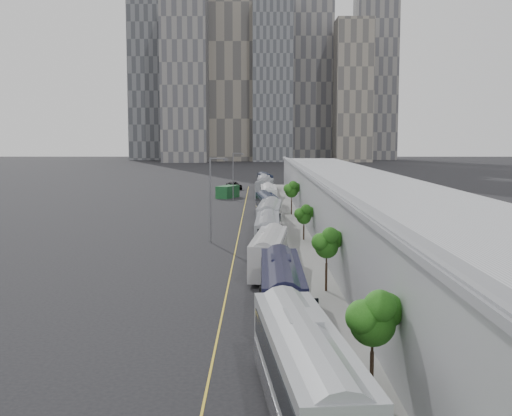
{
  "coord_description": "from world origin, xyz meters",
  "views": [
    {
      "loc": [
        0.86,
        -18.42,
        11.39
      ],
      "look_at": [
        0.57,
        59.36,
        3.0
      ],
      "focal_mm": 45.0,
      "sensor_mm": 36.0,
      "label": 1
    }
  ],
  "objects_px": {
    "bus_4": "(270,219)",
    "bus_8": "(264,185)",
    "bus_7": "(265,190)",
    "bus_0": "(305,383)",
    "bus_6": "(269,198)",
    "bus_5": "(267,207)",
    "shipping_container": "(228,192)",
    "street_lamp_near": "(212,194)",
    "bus_1": "(282,294)",
    "bus_9": "(265,182)",
    "bus_3": "(268,235)",
    "bus_2": "(269,256)",
    "street_lamp_far": "(234,173)",
    "suv": "(234,186)"
  },
  "relations": [
    {
      "from": "street_lamp_far",
      "to": "suv",
      "type": "height_order",
      "value": "street_lamp_far"
    },
    {
      "from": "bus_3",
      "to": "bus_5",
      "type": "height_order",
      "value": "bus_3"
    },
    {
      "from": "bus_3",
      "to": "bus_8",
      "type": "height_order",
      "value": "bus_8"
    },
    {
      "from": "bus_6",
      "to": "bus_2",
      "type": "bearing_deg",
      "value": -90.97
    },
    {
      "from": "bus_1",
      "to": "bus_4",
      "type": "relative_size",
      "value": 0.98
    },
    {
      "from": "bus_6",
      "to": "bus_7",
      "type": "relative_size",
      "value": 0.96
    },
    {
      "from": "shipping_container",
      "to": "suv",
      "type": "xyz_separation_m",
      "value": [
        0.47,
        20.56,
        -0.31
      ]
    },
    {
      "from": "bus_1",
      "to": "suv",
      "type": "xyz_separation_m",
      "value": [
        -6.99,
        104.82,
        -0.71
      ]
    },
    {
      "from": "bus_0",
      "to": "bus_2",
      "type": "height_order",
      "value": "bus_0"
    },
    {
      "from": "street_lamp_near",
      "to": "bus_9",
      "type": "bearing_deg",
      "value": 85.24
    },
    {
      "from": "bus_9",
      "to": "bus_8",
      "type": "bearing_deg",
      "value": -97.31
    },
    {
      "from": "bus_0",
      "to": "suv",
      "type": "distance_m",
      "value": 120.31
    },
    {
      "from": "bus_8",
      "to": "street_lamp_far",
      "type": "height_order",
      "value": "street_lamp_far"
    },
    {
      "from": "bus_9",
      "to": "street_lamp_far",
      "type": "xyz_separation_m",
      "value": [
        -6.02,
        -30.18,
        3.61
      ]
    },
    {
      "from": "bus_4",
      "to": "street_lamp_far",
      "type": "bearing_deg",
      "value": 102.09
    },
    {
      "from": "bus_1",
      "to": "bus_3",
      "type": "xyz_separation_m",
      "value": [
        -0.51,
        26.12,
        -0.09
      ]
    },
    {
      "from": "bus_4",
      "to": "bus_8",
      "type": "xyz_separation_m",
      "value": [
        -0.26,
        57.57,
        -0.04
      ]
    },
    {
      "from": "bus_5",
      "to": "street_lamp_far",
      "type": "relative_size",
      "value": 1.38
    },
    {
      "from": "bus_2",
      "to": "bus_5",
      "type": "relative_size",
      "value": 1.0
    },
    {
      "from": "street_lamp_far",
      "to": "bus_8",
      "type": "bearing_deg",
      "value": 71.53
    },
    {
      "from": "bus_1",
      "to": "bus_0",
      "type": "bearing_deg",
      "value": -88.27
    },
    {
      "from": "bus_4",
      "to": "bus_5",
      "type": "xyz_separation_m",
      "value": [
        -0.12,
        14.44,
        -0.11
      ]
    },
    {
      "from": "bus_4",
      "to": "bus_1",
      "type": "bearing_deg",
      "value": -86.16
    },
    {
      "from": "bus_2",
      "to": "bus_8",
      "type": "xyz_separation_m",
      "value": [
        0.23,
        82.13,
        0.07
      ]
    },
    {
      "from": "bus_4",
      "to": "suv",
      "type": "height_order",
      "value": "bus_4"
    },
    {
      "from": "bus_0",
      "to": "street_lamp_near",
      "type": "xyz_separation_m",
      "value": [
        -6.96,
        45.42,
        3.67
      ]
    },
    {
      "from": "bus_2",
      "to": "street_lamp_far",
      "type": "bearing_deg",
      "value": 100.48
    },
    {
      "from": "bus_5",
      "to": "shipping_container",
      "type": "xyz_separation_m",
      "value": [
        -7.29,
        31.24,
        -0.3
      ]
    },
    {
      "from": "shipping_container",
      "to": "bus_6",
      "type": "bearing_deg",
      "value": -42.72
    },
    {
      "from": "bus_1",
      "to": "shipping_container",
      "type": "height_order",
      "value": "bus_1"
    },
    {
      "from": "bus_5",
      "to": "bus_0",
      "type": "bearing_deg",
      "value": -94.68
    },
    {
      "from": "bus_8",
      "to": "street_lamp_near",
      "type": "height_order",
      "value": "street_lamp_near"
    },
    {
      "from": "bus_7",
      "to": "bus_8",
      "type": "height_order",
      "value": "bus_7"
    },
    {
      "from": "bus_7",
      "to": "bus_9",
      "type": "height_order",
      "value": "bus_7"
    },
    {
      "from": "bus_7",
      "to": "bus_0",
      "type": "bearing_deg",
      "value": -84.3
    },
    {
      "from": "street_lamp_near",
      "to": "bus_8",
      "type": "bearing_deg",
      "value": 84.59
    },
    {
      "from": "bus_0",
      "to": "bus_6",
      "type": "height_order",
      "value": "bus_0"
    },
    {
      "from": "bus_3",
      "to": "shipping_container",
      "type": "xyz_separation_m",
      "value": [
        -6.94,
        58.15,
        -0.31
      ]
    },
    {
      "from": "bus_2",
      "to": "shipping_container",
      "type": "distance_m",
      "value": 70.59
    },
    {
      "from": "bus_1",
      "to": "street_lamp_far",
      "type": "height_order",
      "value": "street_lamp_far"
    },
    {
      "from": "bus_0",
      "to": "bus_6",
      "type": "distance_m",
      "value": 82.6
    },
    {
      "from": "bus_6",
      "to": "bus_8",
      "type": "distance_m",
      "value": 28.81
    },
    {
      "from": "bus_2",
      "to": "suv",
      "type": "height_order",
      "value": "bus_2"
    },
    {
      "from": "shipping_container",
      "to": "bus_7",
      "type": "bearing_deg",
      "value": 15.71
    },
    {
      "from": "bus_7",
      "to": "street_lamp_near",
      "type": "bearing_deg",
      "value": -91.44
    },
    {
      "from": "bus_3",
      "to": "bus_4",
      "type": "height_order",
      "value": "bus_4"
    },
    {
      "from": "bus_1",
      "to": "street_lamp_near",
      "type": "xyz_separation_m",
      "value": [
        -6.57,
        30.17,
        3.81
      ]
    },
    {
      "from": "bus_2",
      "to": "bus_7",
      "type": "relative_size",
      "value": 0.92
    },
    {
      "from": "suv",
      "to": "bus_4",
      "type": "bearing_deg",
      "value": -98.08
    },
    {
      "from": "bus_9",
      "to": "street_lamp_near",
      "type": "relative_size",
      "value": 1.31
    }
  ]
}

